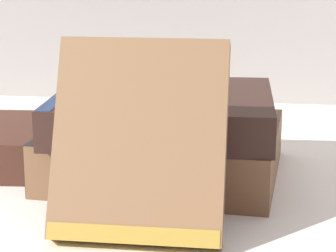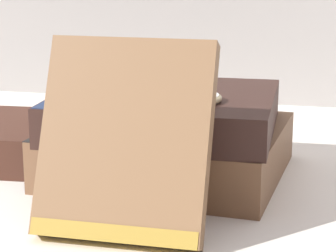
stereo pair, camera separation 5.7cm
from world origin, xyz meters
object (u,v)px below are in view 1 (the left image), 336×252
Objects in this scene: book_flat_bottom at (159,150)px; book_flat_top at (160,111)px; pocket_watch at (194,97)px; book_leaning_front at (146,148)px.

book_flat_top is at bearing -75.18° from book_flat_bottom.
pocket_watch is at bearing -45.85° from book_flat_bottom.
pocket_watch reaches higher than book_flat_bottom.
book_leaning_front is at bearing -87.94° from book_flat_top.
book_flat_bottom is 0.04m from book_flat_top.
book_flat_bottom is 4.01× the size of pocket_watch.
book_flat_top is (0.00, -0.01, 0.04)m from book_flat_bottom.
book_flat_top is at bearing 93.85° from book_leaning_front.
pocket_watch is (0.03, -0.03, 0.02)m from book_flat_top.
book_flat_bottom is at bearing 98.90° from book_flat_top.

